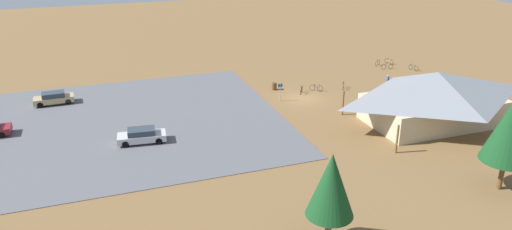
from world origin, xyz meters
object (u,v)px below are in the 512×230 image
pine_mideast (331,185)px  bicycle_red_front_row (301,90)px  bicycle_purple_yard_center (316,88)px  bicycle_yellow_trailside (389,62)px  trash_bin (274,86)px  lot_sign (280,89)px  bicycle_green_lone_west (414,68)px  bicycle_white_yard_right (378,63)px  visitor_by_pavilion (388,82)px  bicycle_black_mid_cluster (343,86)px  car_tan_inner_stall (54,98)px  bike_pavilion (435,95)px  bicycle_silver_lone_east (387,67)px  pine_far_west (511,128)px  car_silver_end_stall (142,136)px

pine_mideast → bicycle_red_front_row: size_ratio=4.44×
bicycle_purple_yard_center → bicycle_yellow_trailside: (-15.35, -7.33, -0.03)m
trash_bin → bicycle_yellow_trailside: size_ratio=0.53×
lot_sign → bicycle_green_lone_west: bearing=-166.8°
bicycle_white_yard_right → visitor_by_pavilion: size_ratio=0.76×
visitor_by_pavilion → bicycle_red_front_row: bearing=-11.1°
lot_sign → bicycle_black_mid_cluster: bearing=-170.7°
car_tan_inner_stall → visitor_by_pavilion: (-38.68, 8.09, 0.23)m
bike_pavilion → bicycle_yellow_trailside: size_ratio=9.30×
pine_mideast → bicycle_black_mid_cluster: (-16.36, -27.25, -3.96)m
pine_mideast → trash_bin: bearing=-105.3°
bicycle_purple_yard_center → bicycle_yellow_trailside: size_ratio=0.77×
bicycle_white_yard_right → bicycle_red_front_row: 17.02m
bicycle_white_yard_right → bicycle_green_lone_west: bicycle_green_lone_west is taller
bicycle_purple_yard_center → visitor_by_pavilion: (-8.62, 2.26, 0.57)m
bicycle_black_mid_cluster → visitor_by_pavilion: 5.44m
bicycle_silver_lone_east → visitor_by_pavilion: (4.96, 7.38, 0.58)m
pine_mideast → pine_far_west: bearing=-173.6°
visitor_by_pavilion → trash_bin: bearing=-18.4°
bicycle_silver_lone_east → visitor_by_pavilion: size_ratio=0.96×
bike_pavilion → visitor_by_pavilion: (-1.77, -10.65, -2.03)m
bicycle_green_lone_west → bicycle_red_front_row: (18.77, 3.56, 0.03)m
bicycle_yellow_trailside → pine_far_west: bearing=69.6°
lot_sign → bicycle_white_yard_right: lot_sign is taller
lot_sign → bicycle_silver_lone_east: 20.36m
pine_mideast → bicycle_white_yard_right: bearing=-126.9°
pine_far_west → car_tan_inner_stall: size_ratio=1.79×
bicycle_purple_yard_center → car_tan_inner_stall: (30.07, -5.84, 0.34)m
trash_bin → bicycle_yellow_trailside: (-20.02, -5.17, -0.09)m
bike_pavilion → bicycle_red_front_row: (8.90, -12.75, -2.60)m
trash_bin → pine_far_west: pine_far_west is taller
bicycle_red_front_row → car_tan_inner_stall: size_ratio=0.34×
bicycle_green_lone_west → bicycle_yellow_trailside: bicycle_green_lone_west is taller
lot_sign → car_silver_end_stall: size_ratio=0.48×
bicycle_green_lone_west → bicycle_yellow_trailside: bearing=-70.9°
trash_bin → bicycle_silver_lone_east: trash_bin is taller
bicycle_purple_yard_center → car_tan_inner_stall: car_tan_inner_stall is taller
pine_far_west → bicycle_silver_lone_east: size_ratio=4.45×
pine_far_west → bicycle_black_mid_cluster: size_ratio=5.13×
bicycle_green_lone_west → car_tan_inner_stall: car_tan_inner_stall is taller
pine_far_west → visitor_by_pavilion: pine_far_west is taller
bicycle_white_yard_right → car_silver_end_stall: bearing=23.2°
car_tan_inner_stall → pine_mideast: bearing=117.3°
pine_far_west → bicycle_black_mid_cluster: 25.91m
bicycle_green_lone_west → bike_pavilion: bearing=58.8°
bicycle_black_mid_cluster → bicycle_purple_yard_center: bicycle_purple_yard_center is taller
lot_sign → pine_far_west: 25.73m
pine_far_west → car_tan_inner_stall: (33.09, -31.65, -4.38)m
bicycle_silver_lone_east → bicycle_red_front_row: 16.50m
bicycle_white_yard_right → car_silver_end_stall: (35.34, 15.14, 0.36)m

